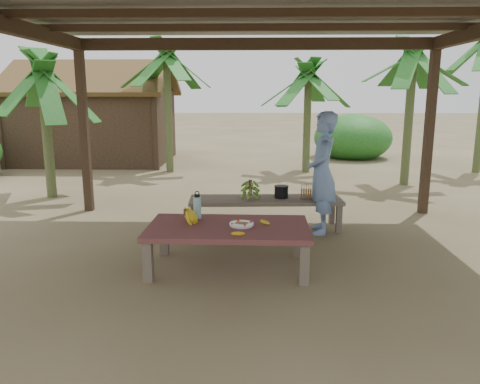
{
  "coord_description": "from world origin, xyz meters",
  "views": [
    {
      "loc": [
        -0.03,
        -5.33,
        1.97
      ],
      "look_at": [
        -0.18,
        0.11,
        0.8
      ],
      "focal_mm": 35.0,
      "sensor_mm": 36.0,
      "label": 1
    }
  ],
  "objects_px": {
    "work_table": "(228,231)",
    "plate": "(242,224)",
    "cooking_pot": "(281,192)",
    "ripe_banana_bunch": "(185,215)",
    "woman": "(322,173)",
    "bench": "(266,202)",
    "water_flask": "(197,207)"
  },
  "relations": [
    {
      "from": "work_table",
      "to": "cooking_pot",
      "type": "relative_size",
      "value": 9.11
    },
    {
      "from": "plate",
      "to": "ripe_banana_bunch",
      "type": "bearing_deg",
      "value": 168.78
    },
    {
      "from": "bench",
      "to": "plate",
      "type": "relative_size",
      "value": 8.14
    },
    {
      "from": "bench",
      "to": "cooking_pot",
      "type": "height_order",
      "value": "cooking_pot"
    },
    {
      "from": "work_table",
      "to": "bench",
      "type": "relative_size",
      "value": 0.82
    },
    {
      "from": "work_table",
      "to": "water_flask",
      "type": "distance_m",
      "value": 0.53
    },
    {
      "from": "plate",
      "to": "woman",
      "type": "height_order",
      "value": "woman"
    },
    {
      "from": "ripe_banana_bunch",
      "to": "cooking_pot",
      "type": "relative_size",
      "value": 1.41
    },
    {
      "from": "bench",
      "to": "water_flask",
      "type": "distance_m",
      "value": 1.56
    },
    {
      "from": "work_table",
      "to": "water_flask",
      "type": "xyz_separation_m",
      "value": [
        -0.38,
        0.31,
        0.2
      ]
    },
    {
      "from": "plate",
      "to": "cooking_pot",
      "type": "distance_m",
      "value": 1.75
    },
    {
      "from": "ripe_banana_bunch",
      "to": "cooking_pot",
      "type": "distance_m",
      "value": 1.94
    },
    {
      "from": "plate",
      "to": "cooking_pot",
      "type": "bearing_deg",
      "value": 72.0
    },
    {
      "from": "water_flask",
      "to": "woman",
      "type": "bearing_deg",
      "value": 34.66
    },
    {
      "from": "bench",
      "to": "woman",
      "type": "distance_m",
      "value": 0.92
    },
    {
      "from": "cooking_pot",
      "to": "woman",
      "type": "bearing_deg",
      "value": -22.04
    },
    {
      "from": "bench",
      "to": "cooking_pot",
      "type": "relative_size",
      "value": 11.16
    },
    {
      "from": "work_table",
      "to": "plate",
      "type": "relative_size",
      "value": 6.65
    },
    {
      "from": "work_table",
      "to": "cooking_pot",
      "type": "height_order",
      "value": "cooking_pot"
    },
    {
      "from": "plate",
      "to": "woman",
      "type": "relative_size",
      "value": 0.16
    },
    {
      "from": "ripe_banana_bunch",
      "to": "woman",
      "type": "xyz_separation_m",
      "value": [
        1.74,
        1.31,
        0.27
      ]
    },
    {
      "from": "plate",
      "to": "cooking_pot",
      "type": "height_order",
      "value": "cooking_pot"
    },
    {
      "from": "work_table",
      "to": "ripe_banana_bunch",
      "type": "height_order",
      "value": "ripe_banana_bunch"
    },
    {
      "from": "work_table",
      "to": "plate",
      "type": "distance_m",
      "value": 0.17
    },
    {
      "from": "ripe_banana_bunch",
      "to": "water_flask",
      "type": "xyz_separation_m",
      "value": [
        0.12,
        0.19,
        0.05
      ]
    },
    {
      "from": "work_table",
      "to": "bench",
      "type": "bearing_deg",
      "value": 75.02
    },
    {
      "from": "ripe_banana_bunch",
      "to": "woman",
      "type": "height_order",
      "value": "woman"
    },
    {
      "from": "cooking_pot",
      "to": "ripe_banana_bunch",
      "type": "bearing_deg",
      "value": -127.79
    },
    {
      "from": "ripe_banana_bunch",
      "to": "plate",
      "type": "xyz_separation_m",
      "value": [
        0.65,
        -0.13,
        -0.07
      ]
    },
    {
      "from": "plate",
      "to": "water_flask",
      "type": "distance_m",
      "value": 0.63
    },
    {
      "from": "water_flask",
      "to": "cooking_pot",
      "type": "bearing_deg",
      "value": 51.46
    },
    {
      "from": "bench",
      "to": "ripe_banana_bunch",
      "type": "distance_m",
      "value": 1.77
    }
  ]
}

